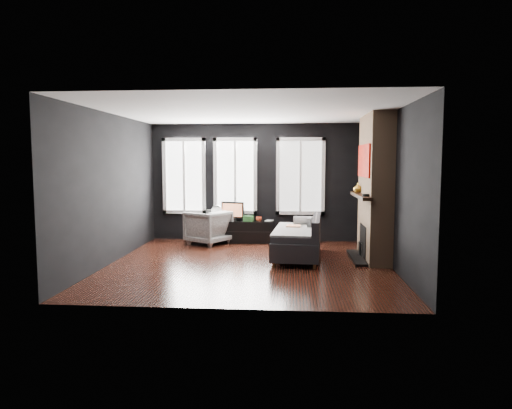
# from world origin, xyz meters

# --- Properties ---
(floor) EXTENTS (5.00, 5.00, 0.00)m
(floor) POSITION_xyz_m (0.00, 0.00, 0.00)
(floor) COLOR black
(floor) RESTS_ON ground
(ceiling) EXTENTS (5.00, 5.00, 0.00)m
(ceiling) POSITION_xyz_m (0.00, 0.00, 2.70)
(ceiling) COLOR white
(ceiling) RESTS_ON ground
(wall_back) EXTENTS (5.00, 0.02, 2.70)m
(wall_back) POSITION_xyz_m (0.00, 2.50, 1.35)
(wall_back) COLOR black
(wall_back) RESTS_ON ground
(wall_left) EXTENTS (0.02, 5.00, 2.70)m
(wall_left) POSITION_xyz_m (-2.50, 0.00, 1.35)
(wall_left) COLOR black
(wall_left) RESTS_ON ground
(wall_right) EXTENTS (0.02, 5.00, 2.70)m
(wall_right) POSITION_xyz_m (2.50, 0.00, 1.35)
(wall_right) COLOR black
(wall_right) RESTS_ON ground
(windows) EXTENTS (4.00, 0.16, 1.76)m
(windows) POSITION_xyz_m (-0.45, 2.46, 2.38)
(windows) COLOR white
(windows) RESTS_ON wall_back
(fireplace) EXTENTS (0.70, 1.62, 2.70)m
(fireplace) POSITION_xyz_m (2.30, 0.60, 1.35)
(fireplace) COLOR #93724C
(fireplace) RESTS_ON floor
(sofa) EXTENTS (1.08, 1.96, 0.81)m
(sofa) POSITION_xyz_m (0.87, 0.60, 0.41)
(sofa) COLOR #242426
(sofa) RESTS_ON floor
(stripe_pillow) EXTENTS (0.10, 0.31, 0.31)m
(stripe_pillow) POSITION_xyz_m (1.10, 0.92, 0.59)
(stripe_pillow) COLOR gray
(stripe_pillow) RESTS_ON sofa
(armchair) EXTENTS (1.06, 1.08, 0.83)m
(armchair) POSITION_xyz_m (-1.10, 1.95, 0.41)
(armchair) COLOR white
(armchair) RESTS_ON floor
(media_console) EXTENTS (1.43, 0.47, 0.49)m
(media_console) POSITION_xyz_m (-0.34, 2.24, 0.24)
(media_console) COLOR black
(media_console) RESTS_ON floor
(monitor) EXTENTS (0.56, 0.25, 0.49)m
(monitor) POSITION_xyz_m (-0.59, 2.25, 0.73)
(monitor) COLOR black
(monitor) RESTS_ON media_console
(desk_fan) EXTENTS (0.29, 0.29, 0.37)m
(desk_fan) POSITION_xyz_m (-0.94, 2.20, 0.67)
(desk_fan) COLOR gray
(desk_fan) RESTS_ON media_console
(mug) EXTENTS (0.15, 0.13, 0.14)m
(mug) POSITION_xyz_m (0.02, 2.17, 0.56)
(mug) COLOR #D34322
(mug) RESTS_ON media_console
(book) EXTENTS (0.16, 0.06, 0.22)m
(book) POSITION_xyz_m (0.17, 2.27, 0.60)
(book) COLOR #A0907F
(book) RESTS_ON media_console
(storage_box) EXTENTS (0.24, 0.19, 0.12)m
(storage_box) POSITION_xyz_m (-0.22, 2.18, 0.55)
(storage_box) COLOR #2F6F2F
(storage_box) RESTS_ON media_console
(mantel_vase) EXTENTS (0.20, 0.20, 0.18)m
(mantel_vase) POSITION_xyz_m (2.05, 1.05, 1.32)
(mantel_vase) COLOR gold
(mantel_vase) RESTS_ON fireplace
(mantel_clock) EXTENTS (0.16, 0.16, 0.04)m
(mantel_clock) POSITION_xyz_m (2.05, 0.05, 1.25)
(mantel_clock) COLOR black
(mantel_clock) RESTS_ON fireplace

